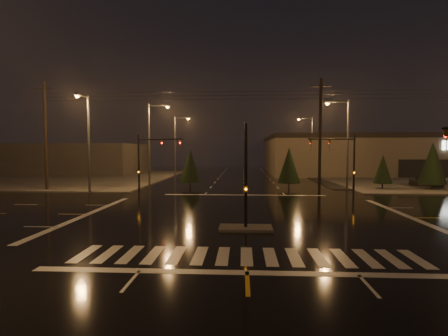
{
  "coord_description": "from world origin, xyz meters",
  "views": [
    {
      "loc": [
        -0.17,
        -23.59,
        4.51
      ],
      "look_at": [
        -1.73,
        5.14,
        3.0
      ],
      "focal_mm": 28.0,
      "sensor_mm": 36.0,
      "label": 1
    }
  ],
  "objects": [
    {
      "name": "streetlight_3",
      "position": [
        11.18,
        16.0,
        5.8
      ],
      "size": [
        2.77,
        0.32,
        10.0
      ],
      "color": "#38383A",
      "rests_on": "ground"
    },
    {
      "name": "signal_mast_ne",
      "position": [
        9.5,
        10.14,
        3.79
      ],
      "size": [
        4.84,
        1.86,
        6.0
      ],
      "color": "black",
      "rests_on": "ground"
    },
    {
      "name": "streetlight_4",
      "position": [
        11.18,
        36.0,
        5.8
      ],
      "size": [
        2.77,
        0.32,
        10.0
      ],
      "color": "#38383A",
      "rests_on": "ground"
    },
    {
      "name": "conifer_3",
      "position": [
        -6.36,
        17.04,
        2.61
      ],
      "size": [
        2.44,
        2.44,
        4.52
      ],
      "color": "black",
      "rests_on": "ground"
    },
    {
      "name": "sidewalk_nw",
      "position": [
        -30.0,
        30.0,
        0.06
      ],
      "size": [
        36.0,
        36.0,
        0.12
      ],
      "primitive_type": "cube",
      "color": "#46443E",
      "rests_on": "ground"
    },
    {
      "name": "streetlight_5",
      "position": [
        -16.0,
        11.18,
        5.8
      ],
      "size": [
        0.32,
        2.77,
        10.0
      ],
      "color": "#38383A",
      "rests_on": "ground"
    },
    {
      "name": "commercial_block",
      "position": [
        -35.0,
        42.0,
        2.8
      ],
      "size": [
        30.0,
        18.0,
        5.6
      ],
      "primitive_type": "cube",
      "color": "#3A3533",
      "rests_on": "ground"
    },
    {
      "name": "ground",
      "position": [
        0.0,
        0.0,
        0.0
      ],
      "size": [
        140.0,
        140.0,
        0.0
      ],
      "primitive_type": "plane",
      "color": "black",
      "rests_on": "ground"
    },
    {
      "name": "crosswalk",
      "position": [
        0.0,
        -9.0,
        0.01
      ],
      "size": [
        15.0,
        2.6,
        0.01
      ],
      "primitive_type": "cube",
      "color": "beige",
      "rests_on": "ground"
    },
    {
      "name": "signal_mast_median",
      "position": [
        0.0,
        -3.07,
        3.75
      ],
      "size": [
        0.25,
        4.59,
        6.0
      ],
      "color": "black",
      "rests_on": "ground"
    },
    {
      "name": "stop_bar_far",
      "position": [
        0.0,
        11.0,
        0.01
      ],
      "size": [
        16.0,
        0.5,
        0.01
      ],
      "primitive_type": "cube",
      "color": "beige",
      "rests_on": "ground"
    },
    {
      "name": "streetlight_2",
      "position": [
        -11.18,
        34.0,
        5.8
      ],
      "size": [
        2.77,
        0.32,
        10.0
      ],
      "color": "#38383A",
      "rests_on": "ground"
    },
    {
      "name": "conifer_0",
      "position": [
        15.67,
        16.78,
        2.34
      ],
      "size": [
        2.1,
        2.1,
        3.98
      ],
      "color": "black",
      "rests_on": "ground"
    },
    {
      "name": "utility_pole_0",
      "position": [
        -22.0,
        14.0,
        6.13
      ],
      "size": [
        2.2,
        0.32,
        12.0
      ],
      "color": "black",
      "rests_on": "ground"
    },
    {
      "name": "sidewalk_ne",
      "position": [
        30.0,
        30.0,
        0.06
      ],
      "size": [
        36.0,
        36.0,
        0.12
      ],
      "primitive_type": "cube",
      "color": "#46443E",
      "rests_on": "ground"
    },
    {
      "name": "car_parked",
      "position": [
        21.95,
        19.57,
        0.64
      ],
      "size": [
        3.52,
        3.91,
        1.29
      ],
      "primitive_type": "imported",
      "rotation": [
        0.0,
        0.0,
        0.66
      ],
      "color": "black",
      "rests_on": "ground"
    },
    {
      "name": "conifer_4",
      "position": [
        5.12,
        16.71,
        2.74
      ],
      "size": [
        2.61,
        2.61,
        4.78
      ],
      "color": "black",
      "rests_on": "ground"
    },
    {
      "name": "signal_mast_nw",
      "position": [
        -9.5,
        10.14,
        3.79
      ],
      "size": [
        4.84,
        1.86,
        6.0
      ],
      "color": "black",
      "rests_on": "ground"
    },
    {
      "name": "median_island",
      "position": [
        0.0,
        -4.0,
        0.07
      ],
      "size": [
        3.0,
        1.6,
        0.15
      ],
      "primitive_type": "cube",
      "color": "#46443E",
      "rests_on": "ground"
    },
    {
      "name": "conifer_1",
      "position": [
        21.07,
        16.66,
        3.04
      ],
      "size": [
        2.99,
        2.99,
        5.37
      ],
      "color": "black",
      "rests_on": "ground"
    },
    {
      "name": "stop_bar_near",
      "position": [
        0.0,
        -11.0,
        0.01
      ],
      "size": [
        16.0,
        0.5,
        0.01
      ],
      "primitive_type": "cube",
      "color": "beige",
      "rests_on": "ground"
    },
    {
      "name": "streetlight_1",
      "position": [
        -11.18,
        18.0,
        5.8
      ],
      "size": [
        2.77,
        0.32,
        10.0
      ],
      "color": "#38383A",
      "rests_on": "ground"
    },
    {
      "name": "utility_pole_1",
      "position": [
        8.0,
        14.0,
        6.13
      ],
      "size": [
        2.2,
        0.32,
        12.0
      ],
      "color": "black",
      "rests_on": "ground"
    },
    {
      "name": "retail_building",
      "position": [
        35.0,
        45.99,
        3.84
      ],
      "size": [
        60.2,
        28.3,
        7.2
      ],
      "color": "#766C54",
      "rests_on": "ground"
    }
  ]
}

